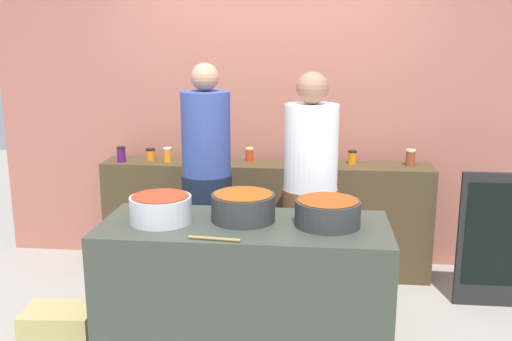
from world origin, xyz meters
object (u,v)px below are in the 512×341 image
object	(u,v)px
preserve_jar_2	(167,155)
preserve_jar_0	(121,154)
wooden_spoon	(214,239)
cook_with_tongs	(207,197)
preserve_jar_5	(334,160)
cooking_pot_right	(328,213)
preserve_jar_4	(249,154)
preserve_jar_1	(151,154)
preserve_jar_7	(411,157)
chalkboard_sign	(498,240)
cooking_pot_left	(161,209)
cooking_pot_center	(243,207)
bread_crate	(60,326)
preserve_jar_3	(217,155)
preserve_jar_6	(352,157)
cook_in_cap	(310,211)

from	to	relation	value
preserve_jar_2	preserve_jar_0	bearing A→B (deg)	-174.63
wooden_spoon	cook_with_tongs	xyz separation A→B (m)	(-0.25, 1.10, -0.08)
preserve_jar_5	cooking_pot_right	size ratio (longest dim) A/B	0.30
preserve_jar_2	wooden_spoon	distance (m)	1.81
preserve_jar_4	preserve_jar_1	bearing A→B (deg)	-176.70
preserve_jar_0	preserve_jar_7	bearing A→B (deg)	2.55
preserve_jar_7	chalkboard_sign	size ratio (longest dim) A/B	0.13
cooking_pot_left	wooden_spoon	bearing A→B (deg)	-37.79
cooking_pot_center	wooden_spoon	world-z (taller)	cooking_pot_center
cooking_pot_center	cook_with_tongs	bearing A→B (deg)	116.16
preserve_jar_0	preserve_jar_1	xyz separation A→B (m)	(0.22, 0.08, -0.01)
preserve_jar_2	bread_crate	world-z (taller)	preserve_jar_2
preserve_jar_3	preserve_jar_7	world-z (taller)	preserve_jar_3
preserve_jar_0	preserve_jar_1	world-z (taller)	preserve_jar_0
wooden_spoon	cooking_pot_left	bearing A→B (deg)	142.21
preserve_jar_0	preserve_jar_3	bearing A→B (deg)	1.33
preserve_jar_6	cook_in_cap	world-z (taller)	cook_in_cap
preserve_jar_3	preserve_jar_4	size ratio (longest dim) A/B	1.26
preserve_jar_3	cooking_pot_right	xyz separation A→B (m)	(0.88, -1.33, -0.06)
cooking_pot_right	bread_crate	world-z (taller)	cooking_pot_right
cooking_pot_center	cooking_pot_left	bearing A→B (deg)	-170.93
cooking_pot_center	cook_with_tongs	size ratio (longest dim) A/B	0.21
preserve_jar_7	wooden_spoon	size ratio (longest dim) A/B	0.46
preserve_jar_3	preserve_jar_1	bearing A→B (deg)	173.53
wooden_spoon	cook_in_cap	distance (m)	1.05
preserve_jar_0	cook_with_tongs	xyz separation A→B (m)	(0.82, -0.54, -0.20)
preserve_jar_5	cooking_pot_center	bearing A→B (deg)	-113.95
cooking_pot_left	bread_crate	world-z (taller)	cooking_pot_left
cooking_pot_center	cooking_pot_right	distance (m)	0.50
cooking_pot_center	cook_with_tongs	xyz separation A→B (m)	(-0.36, 0.73, -0.15)
preserve_jar_1	preserve_jar_7	world-z (taller)	preserve_jar_7
preserve_jar_7	wooden_spoon	distance (m)	2.17
cooking_pot_left	cook_in_cap	xyz separation A→B (m)	(0.87, 0.63, -0.17)
preserve_jar_0	preserve_jar_5	distance (m)	1.75
chalkboard_sign	cooking_pot_center	bearing A→B (deg)	-154.03
preserve_jar_4	preserve_jar_5	size ratio (longest dim) A/B	1.00
preserve_jar_6	wooden_spoon	world-z (taller)	preserve_jar_6
preserve_jar_7	cooking_pot_center	distance (m)	1.81
preserve_jar_2	preserve_jar_7	xyz separation A→B (m)	(1.98, 0.07, 0.01)
preserve_jar_2	preserve_jar_7	bearing A→B (deg)	2.01
preserve_jar_7	cooking_pot_left	world-z (taller)	preserve_jar_7
preserve_jar_0	wooden_spoon	xyz separation A→B (m)	(1.07, -1.63, -0.11)
preserve_jar_2	preserve_jar_4	xyz separation A→B (m)	(0.67, 0.10, -0.00)
preserve_jar_5	wooden_spoon	size ratio (longest dim) A/B	0.40
preserve_jar_2	cooking_pot_left	xyz separation A→B (m)	(0.32, -1.38, -0.04)
cooking_pot_right	cook_with_tongs	world-z (taller)	cook_with_tongs
preserve_jar_2	cooking_pot_center	world-z (taller)	preserve_jar_2
cooking_pot_left	wooden_spoon	xyz separation A→B (m)	(0.37, -0.29, -0.07)
preserve_jar_2	preserve_jar_3	size ratio (longest dim) A/B	0.83
preserve_jar_4	preserve_jar_5	bearing A→B (deg)	-10.77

